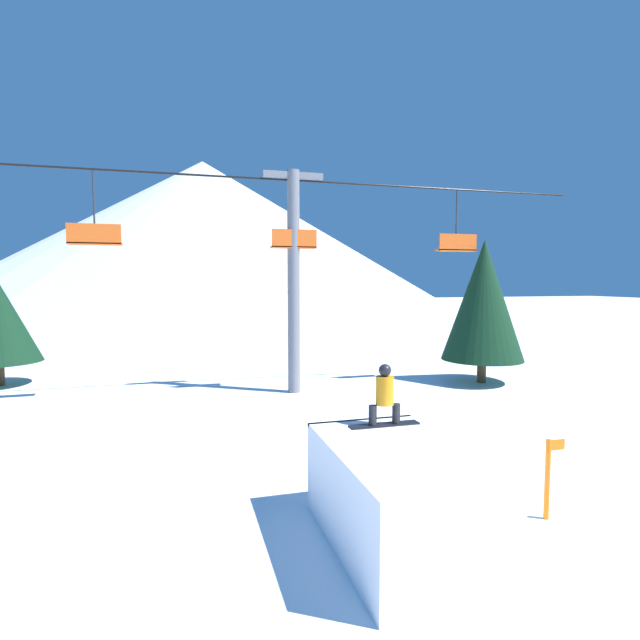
% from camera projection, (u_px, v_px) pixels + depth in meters
% --- Properties ---
extents(ground_plane, '(220.00, 220.00, 0.00)m').
position_uv_depth(ground_plane, '(462.00, 569.00, 7.86)').
color(ground_plane, white).
extents(mountain_ridge, '(80.44, 80.44, 23.58)m').
position_uv_depth(mountain_ridge, '(204.00, 235.00, 81.05)').
color(mountain_ridge, silver).
rests_on(mountain_ridge, ground_plane).
extents(snow_ramp, '(2.22, 3.71, 1.71)m').
position_uv_depth(snow_ramp, '(398.00, 497.00, 8.49)').
color(snow_ramp, white).
rests_on(snow_ramp, ground_plane).
extents(snowboarder, '(1.41, 0.35, 1.21)m').
position_uv_depth(snowboarder, '(385.00, 395.00, 9.69)').
color(snowboarder, black).
rests_on(snowboarder, snow_ramp).
extents(chairlift, '(25.66, 0.49, 8.86)m').
position_uv_depth(chairlift, '(294.00, 265.00, 19.84)').
color(chairlift, slate).
rests_on(chairlift, ground_plane).
extents(pine_tree_near, '(3.55, 3.55, 6.30)m').
position_uv_depth(pine_tree_near, '(483.00, 300.00, 21.93)').
color(pine_tree_near, '#4C3823').
rests_on(pine_tree_near, ground_plane).
extents(trail_marker, '(0.41, 0.10, 1.55)m').
position_uv_depth(trail_marker, '(548.00, 477.00, 9.45)').
color(trail_marker, orange).
rests_on(trail_marker, ground_plane).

